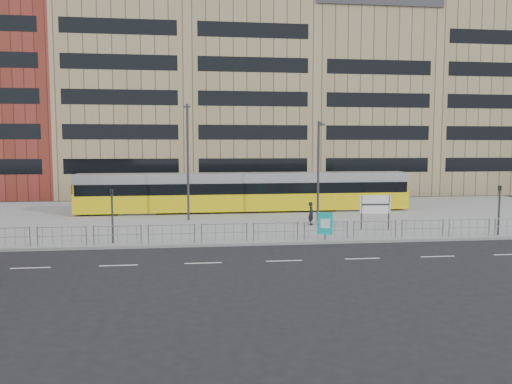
{
  "coord_description": "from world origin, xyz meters",
  "views": [
    {
      "loc": [
        -2.34,
        -27.88,
        5.61
      ],
      "look_at": [
        1.81,
        6.0,
        2.53
      ],
      "focal_mm": 35.0,
      "sensor_mm": 36.0,
      "label": 1
    }
  ],
  "objects": [
    {
      "name": "plaza",
      "position": [
        0.0,
        12.0,
        0.07
      ],
      "size": [
        64.0,
        24.0,
        0.15
      ],
      "primitive_type": "cube",
      "color": "gray",
      "rests_on": "ground"
    },
    {
      "name": "ad_panel",
      "position": [
        5.22,
        0.4,
        1.12
      ],
      "size": [
        0.84,
        0.38,
        1.65
      ],
      "rotation": [
        0.0,
        0.0,
        -0.37
      ],
      "color": "#2D2D30",
      "rests_on": "plaza"
    },
    {
      "name": "lamp_post_west",
      "position": [
        -2.86,
        9.51,
        4.85
      ],
      "size": [
        0.45,
        1.04,
        8.65
      ],
      "color": "#2D2D30",
      "rests_on": "plaza"
    },
    {
      "name": "tram",
      "position": [
        1.96,
        13.95,
        1.8
      ],
      "size": [
        27.95,
        3.18,
        3.29
      ],
      "rotation": [
        0.0,
        0.0,
        0.02
      ],
      "color": "yellow",
      "rests_on": "plaza"
    },
    {
      "name": "building_row",
      "position": [
        1.55,
        34.27,
        12.91
      ],
      "size": [
        70.4,
        18.4,
        31.2
      ],
      "color": "maroon",
      "rests_on": "ground"
    },
    {
      "name": "traffic_light_west",
      "position": [
        -7.02,
        0.91,
        2.12
      ],
      "size": [
        0.17,
        0.2,
        3.1
      ],
      "rotation": [
        0.0,
        0.0,
        0.02
      ],
      "color": "#2D2D30",
      "rests_on": "plaza"
    },
    {
      "name": "road_markings",
      "position": [
        1.0,
        -4.0,
        0.01
      ],
      "size": [
        62.0,
        0.12,
        0.01
      ],
      "primitive_type": "cube",
      "color": "white",
      "rests_on": "ground"
    },
    {
      "name": "station_sign",
      "position": [
        9.4,
        3.44,
        1.75
      ],
      "size": [
        2.01,
        0.27,
        2.31
      ],
      "rotation": [
        0.0,
        0.0,
        -0.09
      ],
      "color": "#2D2D30",
      "rests_on": "plaza"
    },
    {
      "name": "kerb",
      "position": [
        0.0,
        0.05,
        0.07
      ],
      "size": [
        64.0,
        0.25,
        0.17
      ],
      "primitive_type": "cube",
      "color": "gray",
      "rests_on": "ground"
    },
    {
      "name": "pedestrian",
      "position": [
        5.73,
        6.09,
        0.97
      ],
      "size": [
        0.59,
        0.7,
        1.63
      ],
      "primitive_type": "imported",
      "rotation": [
        0.0,
        0.0,
        1.18
      ],
      "color": "black",
      "rests_on": "plaza"
    },
    {
      "name": "traffic_light_east",
      "position": [
        16.37,
        0.73,
        2.12
      ],
      "size": [
        0.22,
        0.24,
        3.1
      ],
      "rotation": [
        0.0,
        0.0,
        0.31
      ],
      "color": "#2D2D30",
      "rests_on": "plaza"
    },
    {
      "name": "lamp_post_east",
      "position": [
        6.7,
        8.01,
        4.2
      ],
      "size": [
        0.45,
        1.04,
        7.37
      ],
      "color": "#2D2D30",
      "rests_on": "plaza"
    },
    {
      "name": "pedestrian_barrier",
      "position": [
        2.0,
        0.5,
        0.98
      ],
      "size": [
        32.07,
        0.07,
        1.1
      ],
      "color": "gray",
      "rests_on": "plaza"
    },
    {
      "name": "ground",
      "position": [
        0.0,
        0.0,
        0.0
      ],
      "size": [
        120.0,
        120.0,
        0.0
      ],
      "primitive_type": "plane",
      "color": "black",
      "rests_on": "ground"
    }
  ]
}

